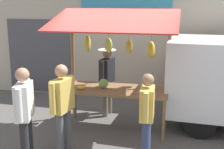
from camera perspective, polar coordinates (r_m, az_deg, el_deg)
ground_plane at (r=6.77m, az=0.58°, el=-9.76°), size 40.00×40.00×0.00m
street_backdrop at (r=8.44m, az=3.47°, el=6.84°), size 9.00×0.30×3.40m
market_stall at (r=6.35m, az=0.61°, el=3.20°), size 2.50×1.46×2.50m
vendor_with_sunhat at (r=7.24m, az=-0.90°, el=-0.31°), size 0.42×0.69×1.61m
shopper_in_striped_shirt at (r=5.45m, az=-9.05°, el=-5.27°), size 0.29×0.69×1.62m
shopper_with_shopping_bag at (r=5.23m, az=-15.73°, el=-6.24°), size 0.34×0.68×1.64m
shopper_with_ponytail at (r=5.21m, az=6.42°, el=-6.88°), size 0.24×0.66×1.52m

